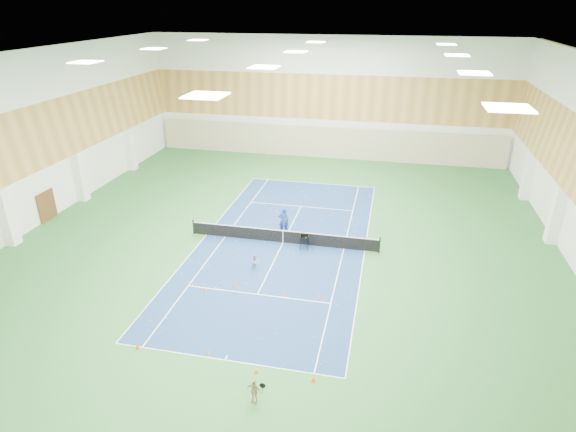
{
  "coord_description": "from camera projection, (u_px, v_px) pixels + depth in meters",
  "views": [
    {
      "loc": [
        6.49,
        -28.14,
        14.99
      ],
      "look_at": [
        0.34,
        0.05,
        2.0
      ],
      "focal_mm": 30.0,
      "sensor_mm": 36.0,
      "label": 1
    }
  ],
  "objects": [
    {
      "name": "door_left_b",
      "position": [
        47.0,
        206.0,
        35.52
      ],
      "size": [
        0.08,
        1.8,
        2.2
      ],
      "primitive_type": "cube",
      "color": "#593319",
      "rests_on": "ground"
    },
    {
      "name": "ball_cart",
      "position": [
        304.0,
        243.0,
        31.44
      ],
      "size": [
        0.61,
        0.61,
        1.0
      ],
      "primitive_type": null,
      "rotation": [
        0.0,
        0.0,
        0.07
      ],
      "color": "black",
      "rests_on": "ground"
    },
    {
      "name": "cone_svc_d",
      "position": [
        321.0,
        295.0,
        26.52
      ],
      "size": [
        0.22,
        0.22,
        0.24
      ],
      "primitive_type": "cone",
      "color": "#FF560D",
      "rests_on": "ground"
    },
    {
      "name": "ground",
      "position": [
        283.0,
        243.0,
        32.48
      ],
      "size": [
        40.0,
        40.0,
        0.0
      ],
      "primitive_type": "plane",
      "color": "#2C662F",
      "rests_on": "ground"
    },
    {
      "name": "back_curtain",
      "position": [
        326.0,
        143.0,
        49.42
      ],
      "size": [
        35.4,
        0.16,
        3.2
      ],
      "primitive_type": "cube",
      "color": "#C6B793",
      "rests_on": "ground"
    },
    {
      "name": "cone_svc_c",
      "position": [
        284.0,
        295.0,
        26.54
      ],
      "size": [
        0.2,
        0.2,
        0.22
      ],
      "primitive_type": "cone",
      "color": "#FD650D",
      "rests_on": "ground"
    },
    {
      "name": "child_court",
      "position": [
        255.0,
        262.0,
        29.11
      ],
      "size": [
        0.62,
        0.6,
        1.0
      ],
      "primitive_type": "imported",
      "rotation": [
        0.0,
        0.0,
        0.69
      ],
      "color": "gray",
      "rests_on": "ground"
    },
    {
      "name": "cone_base_c",
      "position": [
        256.0,
        371.0,
        21.09
      ],
      "size": [
        0.2,
        0.2,
        0.22
      ],
      "primitive_type": "cone",
      "color": "#F64D0C",
      "rests_on": "ground"
    },
    {
      "name": "cone_base_a",
      "position": [
        138.0,
        347.0,
        22.57
      ],
      "size": [
        0.22,
        0.22,
        0.24
      ],
      "primitive_type": "cone",
      "color": "#E8480C",
      "rests_on": "ground"
    },
    {
      "name": "tennis_net",
      "position": [
        283.0,
        236.0,
        32.26
      ],
      "size": [
        12.8,
        0.1,
        1.1
      ],
      "primitive_type": null,
      "color": "black",
      "rests_on": "ground"
    },
    {
      "name": "coach",
      "position": [
        284.0,
        221.0,
        33.46
      ],
      "size": [
        0.77,
        0.57,
        1.93
      ],
      "primitive_type": "imported",
      "rotation": [
        0.0,
        0.0,
        3.3
      ],
      "color": "navy",
      "rests_on": "ground"
    },
    {
      "name": "child_apron",
      "position": [
        254.0,
        391.0,
        19.44
      ],
      "size": [
        0.69,
        0.41,
        1.11
      ],
      "primitive_type": "imported",
      "rotation": [
        0.0,
        0.0,
        -0.23
      ],
      "color": "tan",
      "rests_on": "ground"
    },
    {
      "name": "cone_svc_a",
      "position": [
        205.0,
        290.0,
        27.04
      ],
      "size": [
        0.19,
        0.19,
        0.21
      ],
      "primitive_type": "cone",
      "color": "#FF440D",
      "rests_on": "ground"
    },
    {
      "name": "court_surface",
      "position": [
        283.0,
        243.0,
        32.48
      ],
      "size": [
        10.97,
        23.77,
        0.01
      ],
      "primitive_type": "cube",
      "color": "navy",
      "rests_on": "ground"
    },
    {
      "name": "room_shell",
      "position": [
        283.0,
        158.0,
        30.02
      ],
      "size": [
        36.0,
        40.0,
        12.0
      ],
      "primitive_type": null,
      "color": "white",
      "rests_on": "ground"
    },
    {
      "name": "cone_base_d",
      "position": [
        313.0,
        379.0,
        20.64
      ],
      "size": [
        0.22,
        0.22,
        0.24
      ],
      "primitive_type": "cone",
      "color": "#FF620D",
      "rests_on": "ground"
    },
    {
      "name": "cone_svc_b",
      "position": [
        237.0,
        285.0,
        27.47
      ],
      "size": [
        0.18,
        0.18,
        0.2
      ],
      "primitive_type": "cone",
      "color": "#FF5C0D",
      "rests_on": "ground"
    },
    {
      "name": "wood_cladding",
      "position": [
        282.0,
        126.0,
        29.2
      ],
      "size": [
        36.0,
        40.0,
        8.0
      ],
      "primitive_type": null,
      "color": "tan",
      "rests_on": "room_shell"
    },
    {
      "name": "ceiling_light_grid",
      "position": [
        282.0,
        58.0,
        27.59
      ],
      "size": [
        21.4,
        25.4,
        0.06
      ],
      "primitive_type": null,
      "color": "white",
      "rests_on": "room_shell"
    },
    {
      "name": "cone_base_b",
      "position": [
        208.0,
        351.0,
        22.31
      ],
      "size": [
        0.19,
        0.19,
        0.21
      ],
      "primitive_type": "cone",
      "color": "orange",
      "rests_on": "ground"
    },
    {
      "name": "tennis_balls_scatter",
      "position": [
        283.0,
        242.0,
        32.47
      ],
      "size": [
        10.57,
        22.77,
        0.07
      ],
      "primitive_type": null,
      "color": "#BDCF23",
      "rests_on": "ground"
    }
  ]
}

